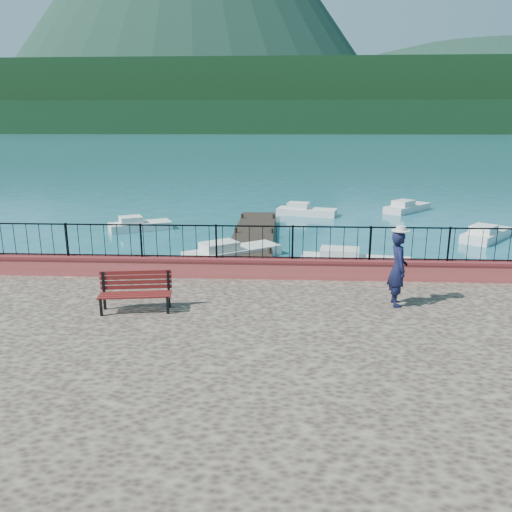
# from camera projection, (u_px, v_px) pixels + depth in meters

# --- Properties ---
(ground) EXTENTS (2000.00, 2000.00, 0.00)m
(ground) POSITION_uv_depth(u_px,v_px,m) (307.00, 378.00, 11.27)
(ground) COLOR #19596B
(ground) RESTS_ON ground
(parapet) EXTENTS (28.00, 0.46, 0.58)m
(parapet) POSITION_uv_depth(u_px,v_px,m) (302.00, 269.00, 14.46)
(parapet) COLOR #B34045
(parapet) RESTS_ON promenade
(railing) EXTENTS (27.00, 0.05, 0.95)m
(railing) POSITION_uv_depth(u_px,v_px,m) (303.00, 243.00, 14.26)
(railing) COLOR black
(railing) RESTS_ON parapet
(dock) EXTENTS (2.00, 16.00, 0.30)m
(dock) POSITION_uv_depth(u_px,v_px,m) (251.00, 245.00, 22.92)
(dock) COLOR #2D231C
(dock) RESTS_ON ground
(far_forest) EXTENTS (900.00, 60.00, 18.00)m
(far_forest) POSITION_uv_depth(u_px,v_px,m) (284.00, 118.00, 298.52)
(far_forest) COLOR black
(far_forest) RESTS_ON ground
(foothills) EXTENTS (900.00, 120.00, 44.00)m
(foothills) POSITION_uv_depth(u_px,v_px,m) (284.00, 100.00, 353.09)
(foothills) COLOR black
(foothills) RESTS_ON ground
(companion_hill) EXTENTS (448.00, 384.00, 180.00)m
(companion_hill) POSITION_uv_depth(u_px,v_px,m) (486.00, 129.00, 540.69)
(companion_hill) COLOR #142D23
(companion_hill) RESTS_ON ground
(park_bench) EXTENTS (1.76, 0.79, 0.94)m
(park_bench) POSITION_uv_depth(u_px,v_px,m) (136.00, 300.00, 11.91)
(park_bench) COLOR black
(park_bench) RESTS_ON promenade
(person) EXTENTS (0.47, 0.69, 1.87)m
(person) POSITION_uv_depth(u_px,v_px,m) (398.00, 269.00, 12.16)
(person) COLOR black
(person) RESTS_ON promenade
(hat) EXTENTS (0.44, 0.44, 0.12)m
(hat) POSITION_uv_depth(u_px,v_px,m) (401.00, 229.00, 11.90)
(hat) COLOR silver
(hat) RESTS_ON person
(boat_0) EXTENTS (4.18, 3.50, 0.80)m
(boat_0) POSITION_uv_depth(u_px,v_px,m) (233.00, 249.00, 21.23)
(boat_0) COLOR silver
(boat_0) RESTS_ON ground
(boat_1) EXTENTS (4.46, 1.94, 0.80)m
(boat_1) POSITION_uv_depth(u_px,v_px,m) (356.00, 258.00, 19.71)
(boat_1) COLOR silver
(boat_1) RESTS_ON ground
(boat_2) EXTENTS (3.36, 3.63, 0.80)m
(boat_2) POSITION_uv_depth(u_px,v_px,m) (487.00, 231.00, 24.69)
(boat_2) COLOR silver
(boat_2) RESTS_ON ground
(boat_3) EXTENTS (3.48, 2.63, 0.80)m
(boat_3) POSITION_uv_depth(u_px,v_px,m) (140.00, 223.00, 26.84)
(boat_3) COLOR silver
(boat_3) RESTS_ON ground
(boat_4) EXTENTS (3.86, 2.17, 0.80)m
(boat_4) POSITION_uv_depth(u_px,v_px,m) (307.00, 209.00, 31.20)
(boat_4) COLOR silver
(boat_4) RESTS_ON ground
(boat_5) EXTENTS (3.56, 3.68, 0.80)m
(boat_5) POSITION_uv_depth(u_px,v_px,m) (408.00, 205.00, 32.63)
(boat_5) COLOR silver
(boat_5) RESTS_ON ground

